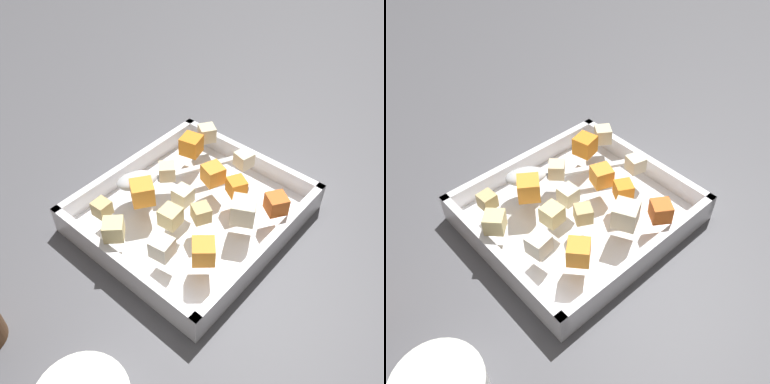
# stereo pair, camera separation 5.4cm
# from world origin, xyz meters

# --- Properties ---
(ground_plane) EXTENTS (4.00, 4.00, 0.00)m
(ground_plane) POSITION_xyz_m (0.00, 0.00, 0.00)
(ground_plane) COLOR #4C4C51
(baking_dish) EXTENTS (0.30, 0.28, 0.05)m
(baking_dish) POSITION_xyz_m (0.02, 0.01, 0.01)
(baking_dish) COLOR silver
(baking_dish) RESTS_ON ground_plane
(carrot_chunk_corner_sw) EXTENTS (0.04, 0.04, 0.03)m
(carrot_chunk_corner_sw) POSITION_xyz_m (-0.06, -0.06, 0.06)
(carrot_chunk_corner_sw) COLOR orange
(carrot_chunk_corner_sw) RESTS_ON baking_dish
(carrot_chunk_front_center) EXTENTS (0.04, 0.04, 0.03)m
(carrot_chunk_front_center) POSITION_xyz_m (0.10, 0.09, 0.06)
(carrot_chunk_front_center) COLOR orange
(carrot_chunk_front_center) RESTS_ON baking_dish
(carrot_chunk_under_handle) EXTENTS (0.04, 0.04, 0.03)m
(carrot_chunk_under_handle) POSITION_xyz_m (-0.04, 0.12, 0.06)
(carrot_chunk_under_handle) COLOR orange
(carrot_chunk_under_handle) RESTS_ON baking_dish
(carrot_chunk_mid_right) EXTENTS (0.03, 0.03, 0.03)m
(carrot_chunk_mid_right) POSITION_xyz_m (-0.03, 0.05, 0.06)
(carrot_chunk_mid_right) COLOR orange
(carrot_chunk_mid_right) RESTS_ON baking_dish
(carrot_chunk_back_center) EXTENTS (0.04, 0.04, 0.03)m
(carrot_chunk_back_center) POSITION_xyz_m (-0.03, 0.01, 0.06)
(carrot_chunk_back_center) COLOR orange
(carrot_chunk_back_center) RESTS_ON baking_dish
(carrot_chunk_heap_side) EXTENTS (0.04, 0.04, 0.03)m
(carrot_chunk_heap_side) POSITION_xyz_m (0.07, -0.04, 0.06)
(carrot_chunk_heap_side) COLOR orange
(carrot_chunk_heap_side) RESTS_ON baking_dish
(potato_chunk_mid_left) EXTENTS (0.03, 0.03, 0.03)m
(potato_chunk_mid_left) POSITION_xyz_m (0.08, 0.02, 0.06)
(potato_chunk_mid_left) COLOR #E0CC89
(potato_chunk_mid_left) RESTS_ON baking_dish
(potato_chunk_center) EXTENTS (0.03, 0.03, 0.02)m
(potato_chunk_center) POSITION_xyz_m (0.01, -0.05, 0.06)
(potato_chunk_center) COLOR beige
(potato_chunk_center) RESTS_ON baking_dish
(potato_chunk_heap_top) EXTENTS (0.04, 0.04, 0.03)m
(potato_chunk_heap_top) POSITION_xyz_m (-0.10, -0.06, 0.06)
(potato_chunk_heap_top) COLOR beige
(potato_chunk_heap_top) RESTS_ON baking_dish
(potato_chunk_far_left) EXTENTS (0.03, 0.03, 0.02)m
(potato_chunk_far_left) POSITION_xyz_m (0.04, 0.05, 0.06)
(potato_chunk_far_left) COLOR tan
(potato_chunk_far_left) RESTS_ON baking_dish
(potato_chunk_near_spoon) EXTENTS (0.04, 0.04, 0.03)m
(potato_chunk_near_spoon) POSITION_xyz_m (0.14, -0.02, 0.06)
(potato_chunk_near_spoon) COLOR #E0CC89
(potato_chunk_near_spoon) RESTS_ON baking_dish
(potato_chunk_near_right) EXTENTS (0.02, 0.02, 0.02)m
(potato_chunk_near_right) POSITION_xyz_m (0.13, -0.06, 0.06)
(potato_chunk_near_right) COLOR tan
(potato_chunk_near_right) RESTS_ON baking_dish
(potato_chunk_corner_nw) EXTENTS (0.03, 0.03, 0.02)m
(potato_chunk_corner_nw) POSITION_xyz_m (0.04, 0.01, 0.06)
(potato_chunk_corner_nw) COLOR beige
(potato_chunk_corner_nw) RESTS_ON baking_dish
(potato_chunk_near_left) EXTENTS (0.03, 0.03, 0.02)m
(potato_chunk_near_left) POSITION_xyz_m (-0.09, 0.02, 0.06)
(potato_chunk_near_left) COLOR beige
(potato_chunk_near_left) RESTS_ON baking_dish
(parsnip_chunk_corner_se) EXTENTS (0.03, 0.03, 0.03)m
(parsnip_chunk_corner_se) POSITION_xyz_m (0.12, 0.05, 0.06)
(parsnip_chunk_corner_se) COLOR silver
(parsnip_chunk_corner_se) RESTS_ON baking_dish
(parsnip_chunk_rim_edge) EXTENTS (0.04, 0.04, 0.03)m
(parsnip_chunk_rim_edge) POSITION_xyz_m (0.01, 0.09, 0.06)
(parsnip_chunk_rim_edge) COLOR beige
(parsnip_chunk_rim_edge) RESTS_ON baking_dish
(serving_spoon) EXTENTS (0.20, 0.12, 0.02)m
(serving_spoon) POSITION_xyz_m (0.04, -0.06, 0.05)
(serving_spoon) COLOR silver
(serving_spoon) RESTS_ON baking_dish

